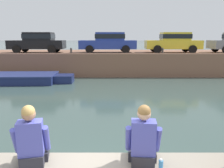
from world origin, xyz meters
name	(u,v)px	position (x,y,z in m)	size (l,w,h in m)	color
ground_plane	(102,101)	(0.00, 5.95, 0.00)	(400.00, 400.00, 0.00)	#384C47
far_quay_wall	(107,61)	(0.00, 14.91, 0.82)	(60.00, 6.00, 1.63)	brown
far_wall_coping	(106,54)	(0.00, 12.03, 1.67)	(60.00, 0.24, 0.08)	#9F6C52
boat_moored_west_navy	(14,78)	(-5.71, 10.09, 0.28)	(6.81, 2.40, 0.56)	navy
car_leftmost_black	(37,42)	(-5.32, 13.78, 2.48)	(4.19, 1.97, 1.54)	black
car_left_inner_blue	(108,42)	(0.12, 13.78, 2.48)	(4.36, 2.10, 1.54)	#233893
car_centre_yellow	(173,42)	(5.15, 13.77, 2.48)	(4.21, 2.04, 1.54)	yellow
mooring_bollard_mid	(71,51)	(-2.48, 12.16, 1.87)	(0.15, 0.15, 0.45)	#2D2B28
mooring_bollard_east	(162,51)	(3.97, 12.16, 1.87)	(0.15, 0.15, 0.45)	#2D2B28
person_seated_left	(31,142)	(-0.81, -0.34, 1.25)	(0.58, 0.59, 0.96)	#282833
person_seated_right	(142,141)	(0.87, -0.33, 1.25)	(0.55, 0.55, 0.96)	#282833
bottle_drink	(160,166)	(1.11, -0.54, 0.97)	(0.06, 0.06, 0.20)	#3F8CCC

